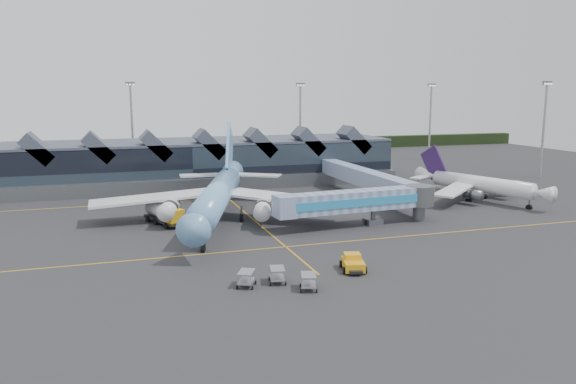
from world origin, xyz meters
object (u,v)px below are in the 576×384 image
object	(u,v)px
main_airliner	(219,193)
jet_bridge	(367,201)
pushback_tug	(353,263)
fuel_truck	(163,213)
regional_jet	(477,184)

from	to	relation	value
main_airliner	jet_bridge	bearing A→B (deg)	-7.27
main_airliner	pushback_tug	world-z (taller)	main_airliner
main_airliner	fuel_truck	xyz separation A→B (m)	(-8.58, 0.74, -2.62)
regional_jet	pushback_tug	bearing A→B (deg)	-159.91
main_airliner	pushback_tug	bearing A→B (deg)	-53.78
main_airliner	regional_jet	size ratio (longest dim) A/B	1.62
main_airliner	jet_bridge	size ratio (longest dim) A/B	1.71
jet_bridge	pushback_tug	bearing A→B (deg)	-124.15
pushback_tug	jet_bridge	bearing A→B (deg)	75.14
pushback_tug	fuel_truck	bearing A→B (deg)	136.12
fuel_truck	regional_jet	bearing A→B (deg)	-20.56
main_airliner	jet_bridge	world-z (taller)	main_airliner
main_airliner	pushback_tug	distance (m)	30.88
fuel_truck	pushback_tug	distance (m)	34.97
main_airliner	regional_jet	bearing A→B (deg)	20.73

